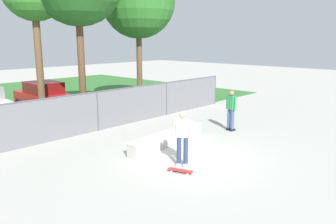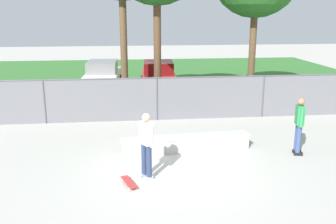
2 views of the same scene
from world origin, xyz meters
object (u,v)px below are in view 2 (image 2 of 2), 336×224
at_px(skateboard, 129,182).
at_px(concrete_ledge, 186,143).
at_px(bystander, 299,124).
at_px(car_white, 103,75).
at_px(skateboarder, 146,143).
at_px(car_red, 158,76).

bearing_deg(skateboard, concrete_ledge, 50.44).
relative_size(concrete_ledge, bystander, 2.31).
height_order(concrete_ledge, bystander, bystander).
height_order(concrete_ledge, skateboard, concrete_ledge).
distance_m(concrete_ledge, car_white, 10.82).
bearing_deg(car_white, skateboard, -83.97).
bearing_deg(car_white, bystander, -58.79).
height_order(skateboarder, skateboard, skateboarder).
xyz_separation_m(concrete_ledge, car_white, (-3.18, 10.33, 0.57)).
relative_size(concrete_ledge, skateboard, 5.12).
relative_size(skateboarder, car_red, 0.42).
xyz_separation_m(skateboard, car_red, (1.81, 12.03, 0.77)).
bearing_deg(concrete_ledge, car_white, 107.12).
relative_size(car_white, car_red, 1.00).
relative_size(concrete_ledge, car_white, 0.98).
bearing_deg(concrete_ledge, car_red, 90.28).
relative_size(skateboarder, car_white, 0.42).
height_order(car_white, bystander, bystander).
bearing_deg(bystander, concrete_ledge, 169.76).
bearing_deg(car_white, concrete_ledge, -72.88).
bearing_deg(bystander, skateboard, -163.02).
height_order(car_white, car_red, same).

